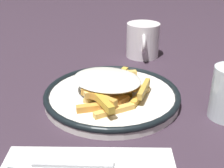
# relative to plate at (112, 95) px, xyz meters

# --- Properties ---
(ground_plane) EXTENTS (2.60, 2.60, 0.00)m
(ground_plane) POSITION_rel_plate_xyz_m (0.00, 0.00, -0.01)
(ground_plane) COLOR #382A37
(plate) EXTENTS (0.27, 0.27, 0.02)m
(plate) POSITION_rel_plate_xyz_m (0.00, 0.00, 0.00)
(plate) COLOR white
(plate) RESTS_ON ground_plane
(fries_heap) EXTENTS (0.22, 0.17, 0.04)m
(fries_heap) POSITION_rel_plate_xyz_m (0.00, -0.00, 0.03)
(fries_heap) COLOR gold
(fries_heap) RESTS_ON plate
(fork) EXTENTS (0.02, 0.18, 0.01)m
(fork) POSITION_rel_plate_xyz_m (0.20, -0.01, 0.00)
(fork) COLOR silver
(fork) RESTS_ON napkin
(coffee_mug) EXTENTS (0.12, 0.09, 0.09)m
(coffee_mug) POSITION_rel_plate_xyz_m (-0.26, 0.07, 0.03)
(coffee_mug) COLOR white
(coffee_mug) RESTS_ON ground_plane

